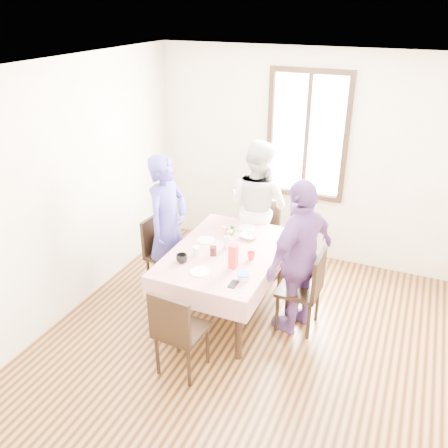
# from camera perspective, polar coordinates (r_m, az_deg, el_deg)

# --- Properties ---
(ground) EXTENTS (4.50, 4.50, 0.00)m
(ground) POSITION_cam_1_polar(r_m,az_deg,el_deg) (4.89, 1.78, -15.18)
(ground) COLOR black
(ground) RESTS_ON ground
(back_wall) EXTENTS (4.00, 0.00, 4.00)m
(back_wall) POSITION_cam_1_polar(r_m,az_deg,el_deg) (6.14, 9.87, 7.80)
(back_wall) COLOR beige
(back_wall) RESTS_ON ground
(window_frame) EXTENTS (1.02, 0.06, 1.62)m
(window_frame) POSITION_cam_1_polar(r_m,az_deg,el_deg) (6.03, 10.04, 10.46)
(window_frame) COLOR black
(window_frame) RESTS_ON back_wall
(window_pane) EXTENTS (0.90, 0.02, 1.50)m
(window_pane) POSITION_cam_1_polar(r_m,az_deg,el_deg) (6.04, 10.06, 10.48)
(window_pane) COLOR white
(window_pane) RESTS_ON back_wall
(dining_table) EXTENTS (0.97, 1.49, 0.75)m
(dining_table) POSITION_cam_1_polar(r_m,az_deg,el_deg) (5.23, 0.22, -6.95)
(dining_table) COLOR black
(dining_table) RESTS_ON ground
(tablecloth) EXTENTS (1.09, 1.61, 0.01)m
(tablecloth) POSITION_cam_1_polar(r_m,az_deg,el_deg) (5.04, 0.23, -3.30)
(tablecloth) COLOR #63030E
(tablecloth) RESTS_ON dining_table
(chair_left) EXTENTS (0.46, 0.46, 0.91)m
(chair_left) POSITION_cam_1_polar(r_m,az_deg,el_deg) (5.62, -6.85, -3.73)
(chair_left) COLOR black
(chair_left) RESTS_ON ground
(chair_right) EXTENTS (0.43, 0.43, 0.91)m
(chair_right) POSITION_cam_1_polar(r_m,az_deg,el_deg) (5.01, 9.06, -7.82)
(chair_right) COLOR black
(chair_right) RESTS_ON ground
(chair_far) EXTENTS (0.49, 0.49, 0.91)m
(chair_far) POSITION_cam_1_polar(r_m,az_deg,el_deg) (6.02, 4.06, -1.47)
(chair_far) COLOR black
(chair_far) RESTS_ON ground
(chair_near) EXTENTS (0.45, 0.45, 0.91)m
(chair_near) POSITION_cam_1_polar(r_m,az_deg,el_deg) (4.44, -5.12, -12.60)
(chair_near) COLOR black
(chair_near) RESTS_ON ground
(person_left) EXTENTS (0.48, 0.66, 1.68)m
(person_left) POSITION_cam_1_polar(r_m,az_deg,el_deg) (5.43, -6.86, -0.26)
(person_left) COLOR #3F388F
(person_left) RESTS_ON ground
(person_far) EXTENTS (0.99, 0.87, 1.71)m
(person_far) POSITION_cam_1_polar(r_m,az_deg,el_deg) (5.83, 4.12, 1.93)
(person_far) COLOR beige
(person_far) RESTS_ON ground
(person_right) EXTENTS (0.75, 1.06, 1.67)m
(person_right) POSITION_cam_1_polar(r_m,az_deg,el_deg) (4.82, 9.12, -3.99)
(person_right) COLOR #603C79
(person_right) RESTS_ON ground
(mug_black) EXTENTS (0.16, 0.16, 0.09)m
(mug_black) POSITION_cam_1_polar(r_m,az_deg,el_deg) (4.81, -5.14, -4.18)
(mug_black) COLOR black
(mug_black) RESTS_ON tablecloth
(mug_flag) EXTENTS (0.11, 0.11, 0.08)m
(mug_flag) POSITION_cam_1_polar(r_m,az_deg,el_deg) (4.86, 3.31, -3.87)
(mug_flag) COLOR red
(mug_flag) RESTS_ON tablecloth
(mug_green) EXTENTS (0.16, 0.16, 0.09)m
(mug_green) POSITION_cam_1_polar(r_m,az_deg,el_deg) (5.35, 0.72, -0.86)
(mug_green) COLOR #0C7226
(mug_green) RESTS_ON tablecloth
(serving_bowl) EXTENTS (0.22, 0.22, 0.05)m
(serving_bowl) POSITION_cam_1_polar(r_m,az_deg,el_deg) (5.28, 3.05, -1.50)
(serving_bowl) COLOR white
(serving_bowl) RESTS_ON tablecloth
(juice_carton) EXTENTS (0.08, 0.08, 0.25)m
(juice_carton) POSITION_cam_1_polar(r_m,az_deg,el_deg) (4.67, 1.12, -3.96)
(juice_carton) COLOR red
(juice_carton) RESTS_ON tablecloth
(butter_tub) EXTENTS (0.11, 0.11, 0.05)m
(butter_tub) POSITION_cam_1_polar(r_m,az_deg,el_deg) (4.53, 2.35, -6.42)
(butter_tub) COLOR white
(butter_tub) RESTS_ON tablecloth
(jam_jar) EXTENTS (0.07, 0.07, 0.10)m
(jam_jar) POSITION_cam_1_polar(r_m,az_deg,el_deg) (4.92, -1.32, -3.29)
(jam_jar) COLOR black
(jam_jar) RESTS_ON tablecloth
(drinking_glass) EXTENTS (0.08, 0.08, 0.11)m
(drinking_glass) POSITION_cam_1_polar(r_m,az_deg,el_deg) (4.92, -3.37, -3.32)
(drinking_glass) COLOR silver
(drinking_glass) RESTS_ON tablecloth
(smartphone) EXTENTS (0.07, 0.14, 0.01)m
(smartphone) POSITION_cam_1_polar(r_m,az_deg,el_deg) (4.47, 1.14, -7.28)
(smartphone) COLOR black
(smartphone) RESTS_ON tablecloth
(flower_vase) EXTENTS (0.07, 0.07, 0.15)m
(flower_vase) POSITION_cam_1_polar(r_m,az_deg,el_deg) (5.03, 0.39, -2.28)
(flower_vase) COLOR silver
(flower_vase) RESTS_ON tablecloth
(plate_left) EXTENTS (0.20, 0.20, 0.01)m
(plate_left) POSITION_cam_1_polar(r_m,az_deg,el_deg) (5.24, -2.22, -1.97)
(plate_left) COLOR white
(plate_left) RESTS_ON tablecloth
(plate_far) EXTENTS (0.20, 0.20, 0.01)m
(plate_far) POSITION_cam_1_polar(r_m,az_deg,el_deg) (5.52, 2.78, -0.45)
(plate_far) COLOR white
(plate_far) RESTS_ON tablecloth
(plate_near) EXTENTS (0.20, 0.20, 0.01)m
(plate_near) POSITION_cam_1_polar(r_m,az_deg,el_deg) (4.65, -2.88, -5.80)
(plate_near) COLOR white
(plate_near) RESTS_ON tablecloth
(butter_lid) EXTENTS (0.12, 0.12, 0.01)m
(butter_lid) POSITION_cam_1_polar(r_m,az_deg,el_deg) (4.52, 2.36, -6.07)
(butter_lid) COLOR blue
(butter_lid) RESTS_ON butter_tub
(flower_bunch) EXTENTS (0.09, 0.09, 0.10)m
(flower_bunch) POSITION_cam_1_polar(r_m,az_deg,el_deg) (4.98, 0.39, -1.01)
(flower_bunch) COLOR yellow
(flower_bunch) RESTS_ON flower_vase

